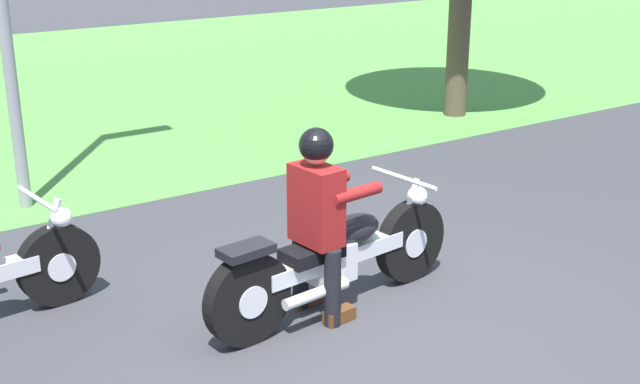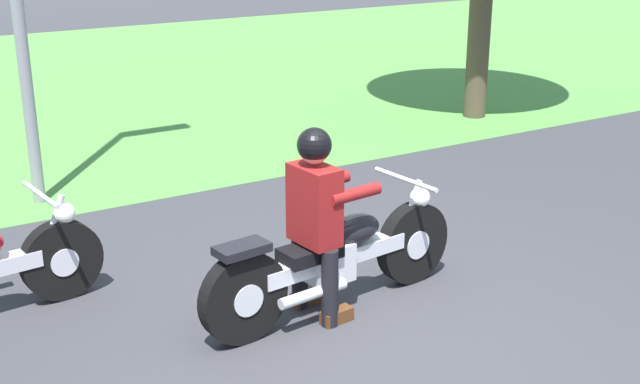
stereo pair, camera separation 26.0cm
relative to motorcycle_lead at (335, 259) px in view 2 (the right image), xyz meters
The scene contains 4 objects.
ground 0.89m from the motorcycle_lead, 102.39° to the right, with size 120.00×120.00×0.00m, color #38383D.
grass_verge 8.94m from the motorcycle_lead, 91.09° to the left, with size 60.00×12.00×0.01m, color #549342.
motorcycle_lead is the anchor object (origin of this frame).
rider_lead 0.46m from the motorcycle_lead, behind, with size 0.58×0.50×1.40m.
Camera 2 is at (-2.82, -3.93, 2.85)m, focal length 47.22 mm.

